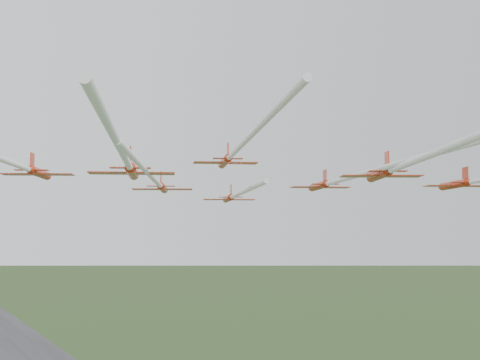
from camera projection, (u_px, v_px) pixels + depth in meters
name	position (u px, v px, depth m)	size (l,w,h in m)	color
runway	(15.00, 355.00, 260.99)	(38.00, 900.00, 0.04)	#2F2F32
jet_lead	(235.00, 196.00, 103.02)	(17.14, 41.25, 2.57)	red
jet_row2_left	(156.00, 181.00, 83.38)	(24.82, 50.95, 2.59)	red
jet_row2_right	(346.00, 178.00, 82.69)	(21.35, 53.12, 2.54)	red
jet_row3_left	(8.00, 161.00, 69.98)	(24.77, 51.63, 2.63)	red
jet_row3_mid	(237.00, 149.00, 73.36)	(20.29, 49.78, 2.46)	red
jet_row4_left	(127.00, 161.00, 61.32)	(20.35, 47.58, 2.75)	red
jet_row4_right	(408.00, 163.00, 62.10)	(24.88, 47.23, 2.66)	red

